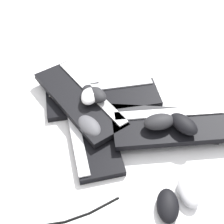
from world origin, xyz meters
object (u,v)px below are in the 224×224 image
(keyboard_0, at_px, (155,123))
(mouse_1, at_px, (89,126))
(mouse_2, at_px, (94,94))
(mouse_7, at_px, (189,191))
(keyboard_4, at_px, (176,126))
(mouse_4, at_px, (184,124))
(keyboard_3, at_px, (79,99))
(keyboard_1, at_px, (104,98))
(mouse_5, at_px, (168,206))
(mouse_0, at_px, (91,94))
(mouse_3, at_px, (159,122))
(keyboard_2, at_px, (90,127))

(keyboard_0, height_order, mouse_1, mouse_1)
(mouse_2, distance_m, mouse_7, 0.48)
(mouse_1, height_order, mouse_2, mouse_2)
(keyboard_4, bearing_deg, mouse_4, -41.60)
(keyboard_3, relative_size, mouse_2, 3.87)
(mouse_1, height_order, mouse_4, mouse_4)
(keyboard_1, height_order, mouse_5, mouse_5)
(keyboard_1, distance_m, mouse_0, 0.09)
(mouse_0, relative_size, mouse_1, 1.00)
(keyboard_1, bearing_deg, mouse_0, -126.84)
(keyboard_1, height_order, mouse_4, mouse_4)
(mouse_3, height_order, mouse_4, same)
(keyboard_4, relative_size, mouse_5, 4.20)
(mouse_0, xyz_separation_m, mouse_2, (0.01, 0.00, 0.00))
(keyboard_1, relative_size, mouse_1, 4.22)
(mouse_4, bearing_deg, keyboard_0, -165.58)
(keyboard_4, xyz_separation_m, mouse_7, (0.04, -0.24, -0.02))
(mouse_7, bearing_deg, keyboard_1, 27.41)
(keyboard_0, height_order, mouse_3, mouse_3)
(keyboard_0, bearing_deg, keyboard_1, 152.49)
(mouse_5, bearing_deg, mouse_2, -147.17)
(mouse_4, bearing_deg, keyboard_4, -176.71)
(keyboard_4, xyz_separation_m, mouse_2, (-0.30, 0.09, 0.04))
(keyboard_1, bearing_deg, keyboard_2, -101.18)
(keyboard_2, bearing_deg, mouse_1, -79.25)
(keyboard_1, distance_m, mouse_5, 0.50)
(keyboard_1, relative_size, keyboard_3, 1.09)
(keyboard_2, relative_size, mouse_1, 4.23)
(keyboard_4, relative_size, mouse_4, 4.20)
(mouse_1, distance_m, mouse_5, 0.37)
(mouse_2, height_order, mouse_4, same)
(mouse_2, xyz_separation_m, mouse_5, (0.27, -0.38, -0.06))
(mouse_1, distance_m, mouse_2, 0.14)
(keyboard_0, xyz_separation_m, keyboard_2, (-0.23, -0.05, 0.00))
(keyboard_0, distance_m, keyboard_1, 0.23)
(keyboard_4, distance_m, mouse_7, 0.24)
(keyboard_0, xyz_separation_m, mouse_3, (0.01, -0.05, 0.07))
(keyboard_3, distance_m, mouse_0, 0.06)
(keyboard_0, distance_m, mouse_2, 0.25)
(keyboard_0, bearing_deg, mouse_3, -81.14)
(keyboard_2, relative_size, mouse_4, 4.23)
(mouse_3, distance_m, mouse_4, 0.08)
(keyboard_3, bearing_deg, keyboard_1, 28.28)
(mouse_4, xyz_separation_m, mouse_5, (-0.05, -0.27, -0.06))
(keyboard_0, relative_size, keyboard_1, 0.96)
(keyboard_2, xyz_separation_m, mouse_3, (0.24, -0.01, 0.07))
(keyboard_2, xyz_separation_m, mouse_0, (-0.01, 0.10, 0.07))
(keyboard_2, distance_m, keyboard_4, 0.31)
(mouse_3, xyz_separation_m, mouse_4, (0.08, -0.00, 0.00))
(mouse_0, bearing_deg, mouse_4, -97.81)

